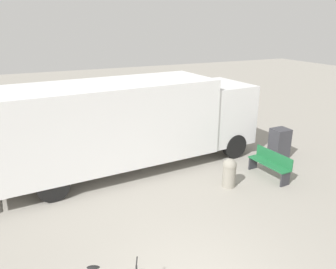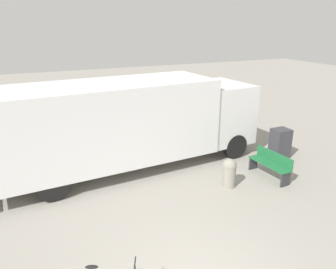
{
  "view_description": "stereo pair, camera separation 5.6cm",
  "coord_description": "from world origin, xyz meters",
  "views": [
    {
      "loc": [
        -2.38,
        -4.02,
        4.62
      ],
      "look_at": [
        1.37,
        4.09,
        1.54
      ],
      "focal_mm": 35.0,
      "sensor_mm": 36.0,
      "label": 1
    },
    {
      "loc": [
        -2.33,
        -4.04,
        4.62
      ],
      "look_at": [
        1.37,
        4.09,
        1.54
      ],
      "focal_mm": 35.0,
      "sensor_mm": 36.0,
      "label": 2
    }
  ],
  "objects": [
    {
      "name": "delivery_truck",
      "position": [
        0.67,
        5.66,
        1.61
      ],
      "size": [
        8.92,
        2.93,
        2.88
      ],
      "rotation": [
        0.0,
        0.0,
        0.07
      ],
      "color": "white",
      "rests_on": "ground"
    },
    {
      "name": "utility_box",
      "position": [
        5.82,
        4.24,
        0.53
      ],
      "size": [
        0.59,
        0.53,
        1.05
      ],
      "color": "#38383D",
      "rests_on": "ground"
    },
    {
      "name": "bollard_near_bench",
      "position": [
        2.89,
        3.12,
        0.47
      ],
      "size": [
        0.4,
        0.4,
        0.88
      ],
      "color": "gray",
      "rests_on": "ground"
    },
    {
      "name": "park_bench",
      "position": [
        4.44,
        3.12,
        0.45
      ],
      "size": [
        0.5,
        1.49,
        0.81
      ],
      "rotation": [
        0.0,
        0.0,
        1.64
      ],
      "color": "#1E6638",
      "rests_on": "ground"
    }
  ]
}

